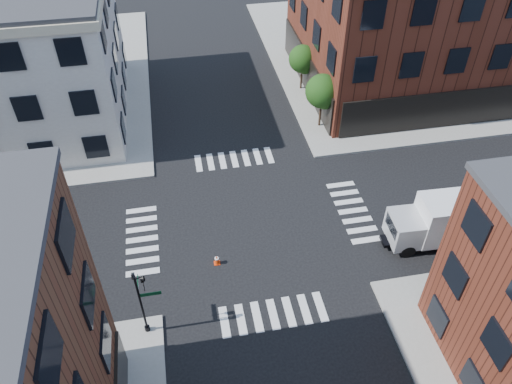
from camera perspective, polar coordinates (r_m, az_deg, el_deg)
The scene contains 8 objects.
ground at distance 32.63m, azimuth -0.63°, elevation -3.75°, with size 120.00×120.00×0.00m, color black.
sidewalk_ne at distance 55.20m, azimuth 17.91°, elevation 15.08°, with size 30.00×30.00×0.15m, color gray.
building_ne at distance 48.70m, azimuth 21.36°, elevation 18.44°, with size 25.00×16.00×12.00m, color #4B1E12.
tree_near at distance 39.86m, azimuth 7.68°, elevation 11.17°, with size 2.69×2.69×4.49m.
tree_far at distance 45.00m, azimuth 5.42°, elevation 14.75°, with size 2.43×2.43×4.07m.
signal_pole at distance 26.04m, azimuth -12.97°, elevation -11.63°, with size 1.29×1.24×4.60m.
box_truck at distance 32.72m, azimuth 21.37°, elevation -2.99°, with size 7.54×2.56×3.37m.
traffic_cone at distance 30.30m, azimuth -4.50°, elevation -7.72°, with size 0.38×0.38×0.68m.
Camera 1 is at (-3.86, -22.40, 23.41)m, focal length 35.00 mm.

